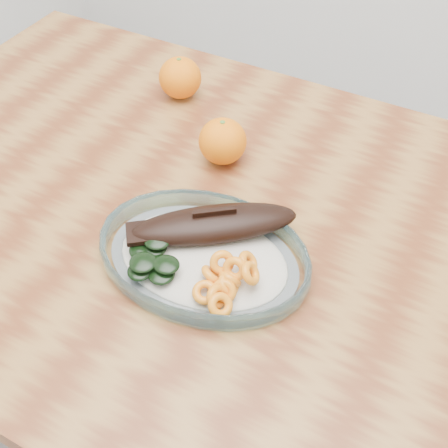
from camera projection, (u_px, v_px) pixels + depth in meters
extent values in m
plane|color=slate|center=(207.00, 420.00, 1.39)|extent=(3.00, 3.00, 0.00)
cube|color=brown|center=(196.00, 217.00, 0.86)|extent=(1.20, 0.80, 0.04)
cylinder|color=brown|center=(90.00, 165.00, 1.51)|extent=(0.06, 0.06, 0.71)
ellipsoid|color=white|center=(204.00, 259.00, 0.77)|extent=(0.57, 0.43, 0.01)
torus|color=#89C4D3|center=(203.00, 255.00, 0.76)|extent=(0.58, 0.58, 0.03)
ellipsoid|color=white|center=(203.00, 251.00, 0.76)|extent=(0.51, 0.38, 0.02)
ellipsoid|color=black|center=(214.00, 216.00, 0.76)|extent=(0.23, 0.19, 0.04)
ellipsoid|color=black|center=(214.00, 220.00, 0.77)|extent=(0.19, 0.16, 0.02)
cube|color=black|center=(141.00, 225.00, 0.75)|extent=(0.06, 0.06, 0.01)
cube|color=black|center=(214.00, 207.00, 0.75)|extent=(0.05, 0.04, 0.02)
torus|color=orange|center=(205.00, 285.00, 0.69)|extent=(0.04, 0.05, 0.02)
torus|color=orange|center=(248.00, 254.00, 0.73)|extent=(0.03, 0.04, 0.04)
torus|color=orange|center=(224.00, 284.00, 0.69)|extent=(0.05, 0.04, 0.04)
torus|color=orange|center=(228.00, 277.00, 0.70)|extent=(0.04, 0.05, 0.04)
torus|color=orange|center=(230.00, 271.00, 0.71)|extent=(0.04, 0.03, 0.04)
torus|color=orange|center=(211.00, 267.00, 0.71)|extent=(0.04, 0.04, 0.04)
torus|color=orange|center=(220.00, 298.00, 0.68)|extent=(0.05, 0.05, 0.03)
torus|color=orange|center=(217.00, 289.00, 0.69)|extent=(0.03, 0.04, 0.04)
torus|color=orange|center=(235.00, 261.00, 0.70)|extent=(0.04, 0.03, 0.04)
torus|color=orange|center=(251.00, 265.00, 0.70)|extent=(0.03, 0.04, 0.04)
torus|color=orange|center=(222.00, 254.00, 0.71)|extent=(0.05, 0.04, 0.04)
ellipsoid|color=black|center=(138.00, 243.00, 0.74)|extent=(0.04, 0.04, 0.01)
ellipsoid|color=black|center=(153.00, 240.00, 0.75)|extent=(0.05, 0.05, 0.01)
ellipsoid|color=black|center=(161.00, 266.00, 0.72)|extent=(0.05, 0.05, 0.01)
ellipsoid|color=black|center=(139.00, 263.00, 0.72)|extent=(0.04, 0.04, 0.01)
ellipsoid|color=black|center=(155.00, 258.00, 0.73)|extent=(0.05, 0.05, 0.01)
ellipsoid|color=black|center=(165.00, 257.00, 0.71)|extent=(0.04, 0.03, 0.01)
ellipsoid|color=black|center=(142.00, 254.00, 0.72)|extent=(0.05, 0.05, 0.01)
ellipsoid|color=black|center=(156.00, 232.00, 0.74)|extent=(0.04, 0.04, 0.01)
sphere|color=#FA5B05|center=(180.00, 78.00, 1.02)|extent=(0.08, 0.08, 0.08)
sphere|color=#FA5B05|center=(223.00, 141.00, 0.89)|extent=(0.08, 0.08, 0.08)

